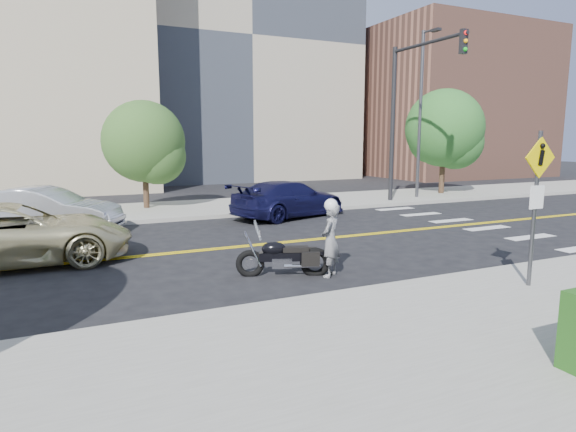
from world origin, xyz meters
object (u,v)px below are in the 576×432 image
(suv, at_px, (13,234))
(parked_car_silver, at_px, (45,211))
(pedestrian_sign, at_px, (536,194))
(motorcycle, at_px, (284,248))
(parked_car_blue, at_px, (289,199))
(motorcyclist, at_px, (331,238))

(suv, distance_m, parked_car_silver, 3.89)
(pedestrian_sign, height_order, motorcycle, pedestrian_sign)
(pedestrian_sign, height_order, suv, pedestrian_sign)
(pedestrian_sign, bearing_deg, suv, 144.66)
(motorcycle, bearing_deg, parked_car_blue, 85.15)
(parked_car_blue, bearing_deg, parked_car_silver, 71.69)
(parked_car_blue, bearing_deg, pedestrian_sign, 163.53)
(motorcycle, distance_m, parked_car_silver, 8.89)
(motorcyclist, bearing_deg, suv, -72.46)
(pedestrian_sign, bearing_deg, motorcycle, 141.15)
(pedestrian_sign, distance_m, motorcyclist, 4.14)
(suv, bearing_deg, motorcyclist, -121.81)
(suv, height_order, parked_car_blue, suv)
(parked_car_blue, bearing_deg, suv, 94.69)
(pedestrian_sign, xyz_separation_m, suv, (-9.40, 6.67, -1.21))
(motorcyclist, relative_size, parked_car_silver, 0.38)
(motorcycle, height_order, parked_car_silver, parked_car_silver)
(pedestrian_sign, relative_size, motorcyclist, 1.73)
(motorcyclist, xyz_separation_m, parked_car_silver, (-5.86, 7.86, -0.10))
(motorcycle, distance_m, suv, 6.55)
(motorcyclist, bearing_deg, parked_car_blue, -149.05)
(suv, height_order, parked_car_silver, parked_car_silver)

